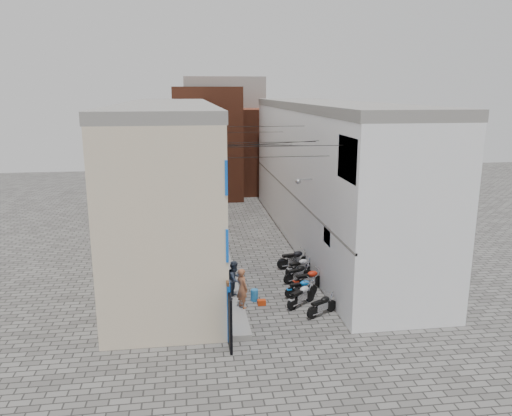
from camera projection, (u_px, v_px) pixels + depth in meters
name	position (u px, v px, depth m)	size (l,w,h in m)	color
ground	(292.00, 338.00, 20.05)	(90.00, 90.00, 0.00)	#504E4B
plinth	(219.00, 242.00, 32.27)	(0.90, 26.00, 0.25)	gray
building_left	(170.00, 177.00, 30.81)	(5.10, 27.00, 9.00)	beige
building_right	(327.00, 173.00, 32.21)	(5.94, 26.00, 9.00)	white
building_far_brick_left	(207.00, 143.00, 45.60)	(6.00, 6.00, 10.00)	brown
building_far_brick_right	(258.00, 150.00, 48.44)	(5.00, 6.00, 8.00)	brown
building_far_concrete	(224.00, 132.00, 51.54)	(8.00, 5.00, 11.00)	gray
far_shopfront	(232.00, 189.00, 44.05)	(2.00, 0.30, 2.40)	black
overhead_wires	(263.00, 142.00, 25.77)	(5.80, 13.02, 1.32)	black
motorcycle_a	(322.00, 304.00, 22.00)	(0.55, 1.73, 1.00)	black
motorcycle_b	(301.00, 294.00, 22.96)	(0.59, 1.88, 1.09)	#AFB0B4
motorcycle_c	(301.00, 287.00, 23.98)	(0.53, 1.69, 0.98)	blue
motorcycle_d	(309.00, 278.00, 24.86)	(0.62, 1.95, 1.13)	#A31D0B
motorcycle_e	(298.00, 273.00, 25.81)	(0.56, 1.76, 1.02)	black
motorcycle_f	(300.00, 266.00, 26.76)	(0.58, 1.83, 1.06)	#9B9C9F
motorcycle_g	(294.00, 258.00, 27.82)	(0.64, 2.02, 1.17)	black
person_a	(242.00, 288.00, 22.10)	(0.67, 0.44, 1.83)	#9C5938
person_b	(235.00, 279.00, 23.24)	(0.85, 0.67, 1.76)	#2C3442
water_jug_near	(254.00, 295.00, 23.55)	(0.35, 0.35, 0.55)	#2371B1
water_jug_far	(242.00, 295.00, 23.69)	(0.29, 0.29, 0.45)	blue
red_crate	(262.00, 302.00, 23.13)	(0.38, 0.28, 0.24)	#B3310C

